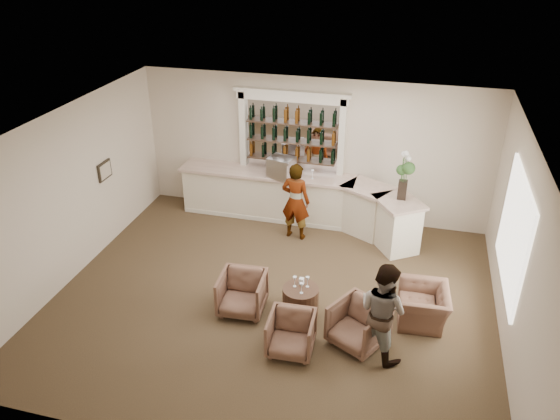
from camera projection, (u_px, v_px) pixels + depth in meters
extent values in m
plane|color=brown|center=(273.00, 298.00, 10.20)|extent=(8.00, 8.00, 0.00)
cube|color=beige|center=(313.00, 149.00, 12.44)|extent=(8.00, 0.04, 3.30)
cube|color=beige|center=(70.00, 195.00, 10.34)|extent=(0.04, 7.00, 3.30)
cube|color=beige|center=(519.00, 252.00, 8.54)|extent=(0.04, 7.00, 3.30)
cube|color=silver|center=(272.00, 130.00, 8.67)|extent=(8.00, 7.00, 0.04)
cube|color=white|center=(514.00, 233.00, 8.95)|extent=(0.05, 2.40, 1.90)
cube|color=black|center=(105.00, 170.00, 11.36)|extent=(0.04, 0.46, 0.38)
cube|color=#C4B29B|center=(106.00, 171.00, 11.35)|extent=(0.01, 0.38, 0.30)
cube|color=white|center=(268.00, 195.00, 12.88)|extent=(4.00, 0.70, 1.08)
cube|color=beige|center=(267.00, 173.00, 12.59)|extent=(4.10, 0.82, 0.06)
cube|color=white|center=(366.00, 211.00, 12.15)|extent=(1.12, 1.04, 1.08)
cube|color=beige|center=(368.00, 188.00, 11.87)|extent=(1.27, 1.19, 0.06)
cube|color=white|center=(396.00, 226.00, 11.55)|extent=(1.08, 1.14, 1.08)
cube|color=beige|center=(399.00, 202.00, 11.27)|extent=(1.24, 1.29, 0.06)
cube|color=silver|center=(264.00, 219.00, 12.82)|extent=(4.00, 0.06, 0.10)
cube|color=white|center=(292.00, 135.00, 12.39)|extent=(2.15, 0.02, 1.65)
cube|color=silver|center=(244.00, 152.00, 12.83)|extent=(0.14, 0.16, 2.90)
cube|color=silver|center=(341.00, 161.00, 12.31)|extent=(0.14, 0.16, 2.90)
cube|color=silver|center=(292.00, 97.00, 11.93)|extent=(2.52, 0.16, 0.18)
cube|color=silver|center=(292.00, 92.00, 11.87)|extent=(2.64, 0.20, 0.08)
cube|color=#37261B|center=(291.00, 160.00, 12.56)|extent=(2.05, 0.20, 0.03)
cube|color=#37261B|center=(291.00, 142.00, 12.36)|extent=(2.05, 0.20, 0.03)
cube|color=#37261B|center=(291.00, 124.00, 12.15)|extent=(2.05, 0.20, 0.03)
cylinder|color=#4B2E20|center=(301.00, 300.00, 9.73)|extent=(0.65, 0.65, 0.50)
imported|color=gray|center=(296.00, 201.00, 11.81)|extent=(0.69, 0.50, 1.76)
imported|color=gray|center=(383.00, 311.00, 8.50)|extent=(1.05, 1.00, 1.70)
imported|color=brown|center=(242.00, 293.00, 9.71)|extent=(0.84, 0.86, 0.74)
imported|color=brown|center=(291.00, 334.00, 8.79)|extent=(0.76, 0.78, 0.68)
imported|color=brown|center=(358.00, 325.00, 8.93)|extent=(1.10, 1.11, 0.76)
imported|color=brown|center=(423.00, 305.00, 9.49)|extent=(0.92, 1.03, 0.63)
cube|color=silver|center=(281.00, 167.00, 12.20)|extent=(0.64, 0.58, 0.47)
cube|color=black|center=(402.00, 190.00, 11.25)|extent=(0.18, 0.18, 0.40)
cube|color=white|center=(302.00, 281.00, 9.71)|extent=(0.08, 0.08, 0.12)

